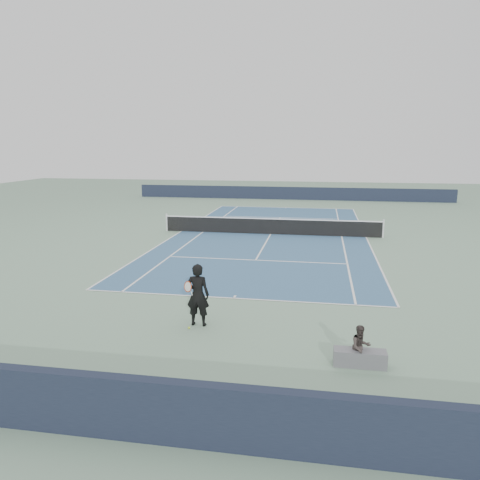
% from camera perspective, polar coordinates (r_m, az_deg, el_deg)
% --- Properties ---
extents(ground, '(80.00, 80.00, 0.00)m').
position_cam_1_polar(ground, '(27.68, 3.76, 0.70)').
color(ground, gray).
extents(court_surface, '(10.97, 23.77, 0.01)m').
position_cam_1_polar(court_surface, '(27.68, 3.76, 0.71)').
color(court_surface, '#365B80').
rests_on(court_surface, ground).
extents(tennis_net, '(12.90, 0.10, 1.07)m').
position_cam_1_polar(tennis_net, '(27.59, 3.77, 1.73)').
color(tennis_net, silver).
rests_on(tennis_net, ground).
extents(windscreen_far, '(30.00, 0.25, 1.20)m').
position_cam_1_polar(windscreen_far, '(45.25, 6.21, 5.69)').
color(windscreen_far, black).
rests_on(windscreen_far, ground).
extents(windscreen_near, '(30.00, 0.25, 1.20)m').
position_cam_1_polar(windscreen_near, '(8.99, -10.77, -19.72)').
color(windscreen_near, black).
rests_on(windscreen_near, ground).
extents(tennis_player, '(0.81, 0.51, 1.87)m').
position_cam_1_polar(tennis_player, '(13.77, -5.17, -6.66)').
color(tennis_player, black).
rests_on(tennis_player, ground).
extents(tennis_ball, '(0.07, 0.07, 0.07)m').
position_cam_1_polar(tennis_ball, '(13.82, -6.24, -10.58)').
color(tennis_ball, '#B9DC2D').
rests_on(tennis_ball, ground).
extents(spectator_bench, '(1.31, 0.84, 1.07)m').
position_cam_1_polar(spectator_bench, '(11.87, 14.43, -13.10)').
color(spectator_bench, slate).
rests_on(spectator_bench, ground).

